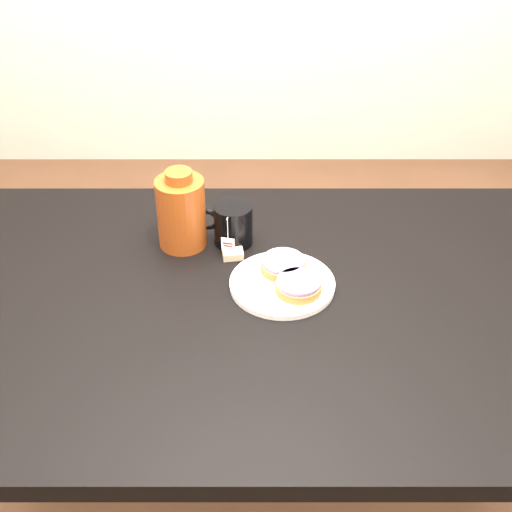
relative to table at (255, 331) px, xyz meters
name	(u,v)px	position (x,y,z in m)	size (l,w,h in m)	color
table	(255,331)	(0.00, 0.00, 0.00)	(1.40, 0.90, 0.75)	black
plate	(282,283)	(0.06, 0.05, 0.09)	(0.22, 0.22, 0.02)	white
bagel_back	(283,265)	(0.06, 0.09, 0.11)	(0.12, 0.12, 0.03)	brown
bagel_front	(298,286)	(0.09, 0.02, 0.11)	(0.13, 0.13, 0.03)	brown
mug	(232,224)	(-0.05, 0.21, 0.13)	(0.14, 0.10, 0.10)	black
teabag_pouch	(233,254)	(-0.05, 0.15, 0.09)	(0.04, 0.03, 0.02)	#C6B793
bagel_package	(181,212)	(-0.16, 0.21, 0.17)	(0.12, 0.12, 0.19)	maroon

